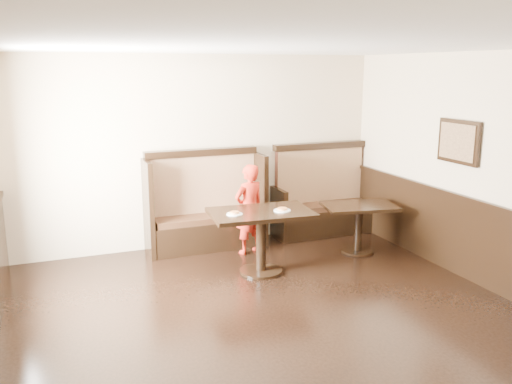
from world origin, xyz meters
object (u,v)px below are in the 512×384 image
table_main (261,226)px  booth_neighbor (322,204)px  child (249,209)px  booth_main (205,212)px  table_neighbor (359,217)px

table_main → booth_neighbor: bearing=43.0°
child → booth_neighbor: bearing=-176.8°
table_main → booth_main: bearing=110.9°
booth_neighbor → table_neighbor: (0.03, -1.03, 0.05)m
table_main → table_neighbor: bearing=12.5°
booth_main → child: size_ratio=1.35×
table_main → table_neighbor: size_ratio=1.20×
booth_neighbor → child: (-1.44, -0.49, 0.17)m
table_main → child: size_ratio=1.04×
table_neighbor → child: child is taller
table_neighbor → child: bearing=171.6°
booth_main → table_neighbor: bearing=-27.5°
table_neighbor → booth_main: bearing=164.2°
child → booth_main: bearing=-59.6°
booth_main → table_main: booth_main is taller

